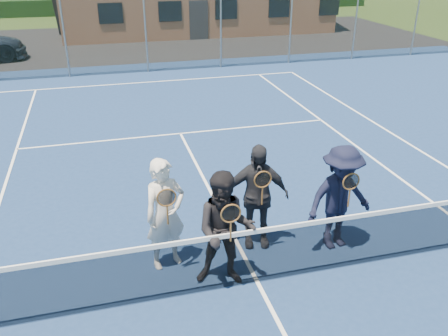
# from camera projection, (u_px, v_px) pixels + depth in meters

# --- Properties ---
(ground) EXTENTS (220.00, 220.00, 0.00)m
(ground) POSITION_uv_depth(u_px,v_px,m) (133.00, 43.00, 24.58)
(ground) COLOR #2D4418
(ground) RESTS_ON ground
(court_surface) EXTENTS (30.00, 30.00, 0.02)m
(court_surface) POSITION_uv_depth(u_px,v_px,m) (257.00, 283.00, 7.12)
(court_surface) COLOR navy
(court_surface) RESTS_ON ground
(tarmac_carpark) EXTENTS (40.00, 12.00, 0.01)m
(tarmac_carpark) POSITION_uv_depth(u_px,v_px,m) (52.00, 47.00, 23.63)
(tarmac_carpark) COLOR black
(tarmac_carpark) RESTS_ON ground
(hedge_row) EXTENTS (40.00, 1.20, 1.10)m
(hedge_row) POSITION_uv_depth(u_px,v_px,m) (117.00, 6.00, 34.82)
(hedge_row) COLOR black
(hedge_row) RESTS_ON ground
(court_markings) EXTENTS (11.03, 23.83, 0.01)m
(court_markings) POSITION_uv_depth(u_px,v_px,m) (257.00, 282.00, 7.11)
(court_markings) COLOR white
(court_markings) RESTS_ON court_surface
(tennis_net) EXTENTS (11.68, 0.08, 1.10)m
(tennis_net) POSITION_uv_depth(u_px,v_px,m) (258.00, 254.00, 6.89)
(tennis_net) COLOR slate
(tennis_net) RESTS_ON ground
(perimeter_fence) EXTENTS (30.07, 0.07, 3.02)m
(perimeter_fence) POSITION_uv_depth(u_px,v_px,m) (146.00, 33.00, 18.25)
(perimeter_fence) COLOR slate
(perimeter_fence) RESTS_ON ground
(player_a) EXTENTS (0.76, 0.61, 1.80)m
(player_a) POSITION_uv_depth(u_px,v_px,m) (165.00, 214.00, 7.16)
(player_a) COLOR silver
(player_a) RESTS_ON court_surface
(player_b) EXTENTS (1.04, 0.91, 1.80)m
(player_b) POSITION_uv_depth(u_px,v_px,m) (225.00, 230.00, 6.76)
(player_b) COLOR black
(player_b) RESTS_ON court_surface
(player_c) EXTENTS (1.12, 0.65, 1.80)m
(player_c) POSITION_uv_depth(u_px,v_px,m) (256.00, 196.00, 7.68)
(player_c) COLOR #232328
(player_c) RESTS_ON court_surface
(player_d) EXTENTS (1.24, 0.82, 1.80)m
(player_d) POSITION_uv_depth(u_px,v_px,m) (340.00, 198.00, 7.62)
(player_d) COLOR black
(player_d) RESTS_ON court_surface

